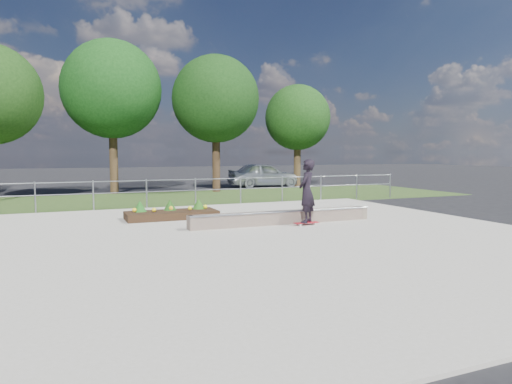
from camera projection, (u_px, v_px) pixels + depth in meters
The scene contains 11 objects.
ground at pixel (271, 238), 12.06m from camera, with size 120.00×120.00×0.00m, color black.
grass_verge at pixel (177, 199), 22.16m from camera, with size 30.00×8.00×0.02m, color #2C431A.
concrete_slab at pixel (271, 237), 12.05m from camera, with size 15.00×15.00×0.06m, color #A39E90.
fence at pixel (195, 188), 18.88m from camera, with size 20.06×0.06×1.20m.
tree_mid_left at pixel (112, 90), 24.37m from camera, with size 5.25×5.25×8.25m.
tree_mid_right at pixel (216, 99), 25.61m from camera, with size 4.90×4.90×7.70m.
tree_far_right at pixel (298, 118), 29.37m from camera, with size 4.20×4.20×6.60m.
grind_ledge at pixel (283, 217), 14.08m from camera, with size 6.00×0.44×0.43m.
planter_bed at pixel (171, 213), 15.26m from camera, with size 3.00×1.20×0.61m.
skateboarder at pixel (307, 191), 13.77m from camera, with size 0.82×0.81×1.99m.
parked_car at pixel (264, 175), 29.70m from camera, with size 1.89×4.70×1.60m, color #AFB5B9.
Camera 1 is at (-4.98, -10.82, 2.27)m, focal length 32.00 mm.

